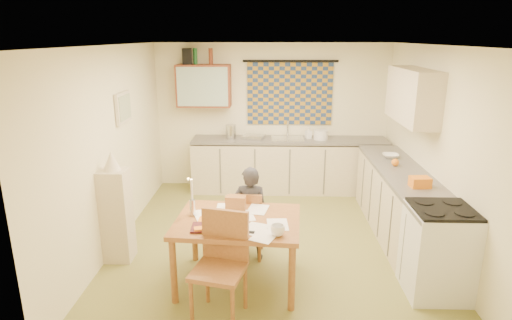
{
  "coord_description": "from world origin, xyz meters",
  "views": [
    {
      "loc": [
        -0.05,
        -5.13,
        2.6
      ],
      "look_at": [
        -0.22,
        0.2,
        1.05
      ],
      "focal_mm": 30.0,
      "sensor_mm": 36.0,
      "label": 1
    }
  ],
  "objects_px": {
    "counter_back": "(289,165)",
    "stove": "(438,251)",
    "chair_far": "(247,235)",
    "person": "(250,213)",
    "counter_right": "(403,208)",
    "dining_table": "(238,251)",
    "shelf_stand": "(117,216)"
  },
  "relations": [
    {
      "from": "counter_back",
      "to": "stove",
      "type": "bearing_deg",
      "value": -65.43
    },
    {
      "from": "stove",
      "to": "chair_far",
      "type": "bearing_deg",
      "value": 160.14
    },
    {
      "from": "stove",
      "to": "person",
      "type": "bearing_deg",
      "value": 160.99
    },
    {
      "from": "counter_right",
      "to": "dining_table",
      "type": "distance_m",
      "value": 2.33
    },
    {
      "from": "counter_back",
      "to": "shelf_stand",
      "type": "distance_m",
      "value": 3.27
    },
    {
      "from": "stove",
      "to": "chair_far",
      "type": "distance_m",
      "value": 2.14
    },
    {
      "from": "chair_far",
      "to": "shelf_stand",
      "type": "xyz_separation_m",
      "value": [
        -1.53,
        -0.13,
        0.3
      ]
    },
    {
      "from": "counter_back",
      "to": "dining_table",
      "type": "bearing_deg",
      "value": -102.81
    },
    {
      "from": "dining_table",
      "to": "shelf_stand",
      "type": "bearing_deg",
      "value": 166.29
    },
    {
      "from": "counter_back",
      "to": "stove",
      "type": "height_order",
      "value": "stove"
    },
    {
      "from": "person",
      "to": "shelf_stand",
      "type": "height_order",
      "value": "person"
    },
    {
      "from": "counter_back",
      "to": "person",
      "type": "distance_m",
      "value": 2.46
    },
    {
      "from": "counter_right",
      "to": "shelf_stand",
      "type": "distance_m",
      "value": 3.59
    },
    {
      "from": "stove",
      "to": "dining_table",
      "type": "distance_m",
      "value": 2.08
    },
    {
      "from": "counter_back",
      "to": "chair_far",
      "type": "bearing_deg",
      "value": -104.48
    },
    {
      "from": "counter_back",
      "to": "chair_far",
      "type": "xyz_separation_m",
      "value": [
        -0.6,
        -2.34,
        -0.19
      ]
    },
    {
      "from": "counter_back",
      "to": "chair_far",
      "type": "distance_m",
      "value": 2.43
    },
    {
      "from": "counter_right",
      "to": "dining_table",
      "type": "bearing_deg",
      "value": -152.7
    },
    {
      "from": "stove",
      "to": "person",
      "type": "xyz_separation_m",
      "value": [
        -1.96,
        0.68,
        0.1
      ]
    },
    {
      "from": "counter_back",
      "to": "chair_far",
      "type": "height_order",
      "value": "counter_back"
    },
    {
      "from": "chair_far",
      "to": "counter_right",
      "type": "bearing_deg",
      "value": -163.44
    },
    {
      "from": "chair_far",
      "to": "person",
      "type": "height_order",
      "value": "person"
    },
    {
      "from": "person",
      "to": "counter_back",
      "type": "bearing_deg",
      "value": -99.34
    },
    {
      "from": "counter_back",
      "to": "shelf_stand",
      "type": "height_order",
      "value": "shelf_stand"
    },
    {
      "from": "counter_right",
      "to": "stove",
      "type": "xyz_separation_m",
      "value": [
        0.0,
        -1.19,
        0.02
      ]
    },
    {
      "from": "person",
      "to": "shelf_stand",
      "type": "distance_m",
      "value": 1.58
    },
    {
      "from": "counter_back",
      "to": "counter_right",
      "type": "relative_size",
      "value": 1.12
    },
    {
      "from": "counter_right",
      "to": "person",
      "type": "bearing_deg",
      "value": -165.37
    },
    {
      "from": "dining_table",
      "to": "chair_far",
      "type": "distance_m",
      "value": 0.62
    },
    {
      "from": "chair_far",
      "to": "stove",
      "type": "bearing_deg",
      "value": 163.67
    },
    {
      "from": "stove",
      "to": "shelf_stand",
      "type": "xyz_separation_m",
      "value": [
        -3.54,
        0.6,
        0.09
      ]
    },
    {
      "from": "stove",
      "to": "person",
      "type": "height_order",
      "value": "person"
    }
  ]
}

